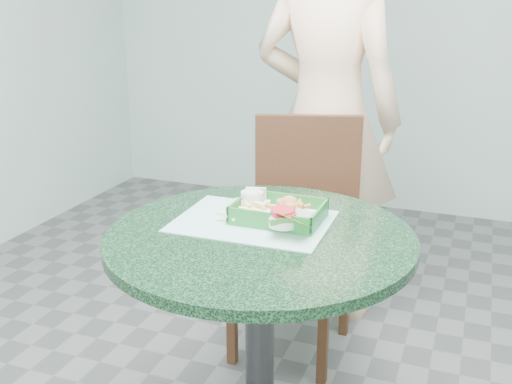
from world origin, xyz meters
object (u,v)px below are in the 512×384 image
(dining_chair, at_px, (299,219))
(sauce_ramekin, at_px, (252,203))
(crab_sandwich, at_px, (289,214))
(diner_person, at_px, (327,82))
(food_basket, at_px, (279,222))
(cafe_table, at_px, (260,296))

(dining_chair, distance_m, sauce_ramekin, 0.66)
(crab_sandwich, bearing_deg, dining_chair, 103.93)
(crab_sandwich, bearing_deg, diner_person, 98.53)
(diner_person, bearing_deg, food_basket, 101.35)
(dining_chair, height_order, sauce_ramekin, dining_chair)
(cafe_table, xyz_separation_m, food_basket, (0.02, 0.10, 0.19))
(dining_chair, bearing_deg, crab_sandwich, -93.60)
(food_basket, xyz_separation_m, crab_sandwich, (0.03, -0.01, 0.03))
(cafe_table, distance_m, sauce_ramekin, 0.27)
(crab_sandwich, height_order, sauce_ramekin, crab_sandwich)
(cafe_table, bearing_deg, food_basket, 80.70)
(cafe_table, xyz_separation_m, dining_chair, (-0.11, 0.73, -0.05))
(cafe_table, bearing_deg, sauce_ramekin, 119.60)
(cafe_table, distance_m, diner_person, 1.14)
(dining_chair, bearing_deg, food_basket, -96.36)
(diner_person, xyz_separation_m, food_basket, (0.11, -0.94, -0.27))
(dining_chair, bearing_deg, cafe_table, -99.24)
(diner_person, relative_size, sauce_ramekin, 31.78)
(cafe_table, relative_size, dining_chair, 0.90)
(diner_person, bearing_deg, cafe_table, 99.76)
(crab_sandwich, relative_size, sauce_ramekin, 1.65)
(crab_sandwich, xyz_separation_m, sauce_ramekin, (-0.13, 0.04, 0.00))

